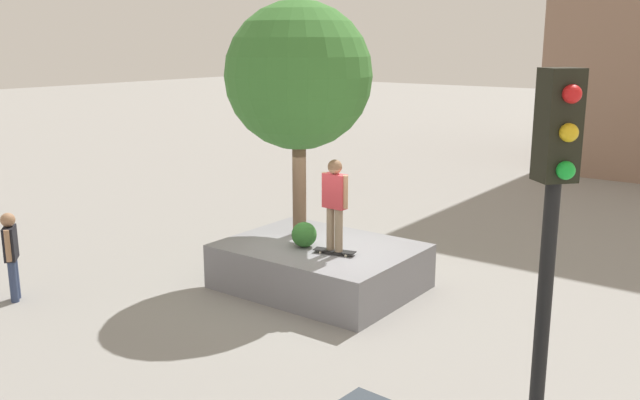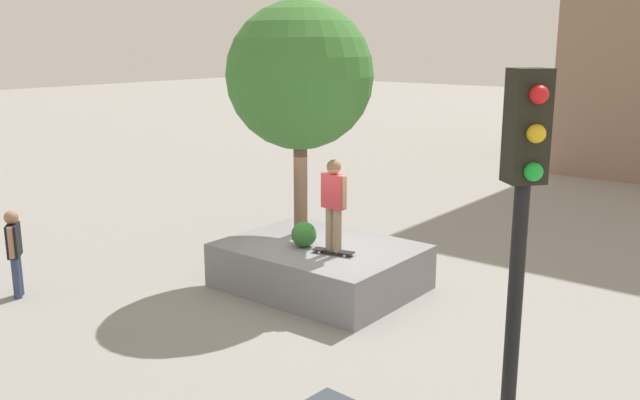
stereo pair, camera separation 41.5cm
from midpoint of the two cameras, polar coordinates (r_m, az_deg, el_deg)
ground_plane at (r=13.43m, az=1.15°, el=-7.67°), size 120.00×120.00×0.00m
planter_ledge at (r=13.53m, az=0.88°, el=-5.54°), size 3.64×2.77×0.88m
plaza_tree at (r=13.61m, az=-0.81°, el=10.27°), size 2.91×2.91×4.68m
boxwood_shrub at (r=13.20m, az=-0.45°, el=-2.89°), size 0.49×0.49×0.49m
skateboard at (r=12.80m, az=2.06°, el=-4.30°), size 0.83×0.40×0.07m
skateboarder at (r=12.54m, az=2.10°, el=0.10°), size 0.58×0.27×1.72m
traffic_light_median at (r=5.58m, az=18.26°, el=-4.76°), size 0.37×0.37×4.58m
passerby_with_bag at (r=14.03m, az=-23.36°, el=-3.65°), size 0.47×0.44×1.69m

